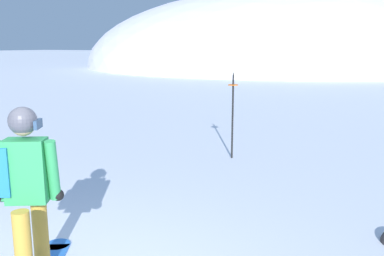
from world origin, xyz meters
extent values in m
ellipsoid|color=white|center=(-9.25, 41.22, 0.00)|extent=(39.07, 35.16, 15.32)
cylinder|color=blue|center=(-0.70, 1.25, 0.01)|extent=(0.28, 0.28, 0.02)
cylinder|color=#BC8E33|center=(-0.44, 0.77, 0.43)|extent=(0.15, 0.15, 0.82)
cylinder|color=#BC8E33|center=(-0.21, 0.35, 0.43)|extent=(0.15, 0.15, 0.82)
cube|color=#2D9351|center=(-0.32, 0.56, 1.13)|extent=(0.42, 0.37, 0.58)
cylinder|color=#2D9351|center=(-0.52, 0.45, 1.13)|extent=(0.17, 0.20, 0.57)
cylinder|color=#2D9351|center=(-0.12, 0.68, 1.13)|extent=(0.17, 0.20, 0.57)
sphere|color=black|center=(-0.56, 0.48, 0.88)|extent=(0.11, 0.11, 0.11)
sphere|color=black|center=(-0.12, 0.72, 0.88)|extent=(0.11, 0.11, 0.11)
cube|color=teal|center=(-0.50, 0.47, 1.15)|extent=(0.29, 0.33, 0.44)
sphere|color=tan|center=(-0.32, 0.56, 1.56)|extent=(0.21, 0.21, 0.21)
sphere|color=#4C4C56|center=(-0.32, 0.56, 1.59)|extent=(0.25, 0.25, 0.25)
cube|color=navy|center=(-0.21, 0.63, 1.56)|extent=(0.11, 0.16, 0.08)
cylinder|color=black|center=(-0.24, 5.64, 0.83)|extent=(0.04, 0.04, 1.66)
cylinder|color=orange|center=(-0.24, 5.64, 1.48)|extent=(0.20, 0.20, 0.02)
cone|color=black|center=(-0.24, 5.64, 1.70)|extent=(0.04, 0.04, 0.08)
camera|label=1|loc=(2.56, -1.99, 2.24)|focal=38.67mm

